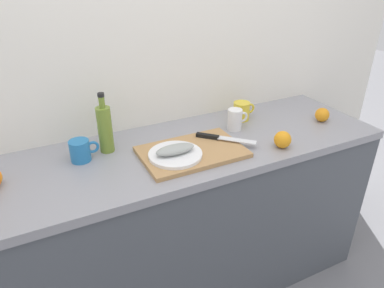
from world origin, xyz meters
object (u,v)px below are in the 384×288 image
Objects in this scene: cutting_board at (192,152)px; coffee_mug_2 at (242,111)px; white_plate at (175,155)px; olive_oil_bottle at (105,128)px; coffee_mug_1 at (81,151)px; fish_fillet at (175,149)px; coffee_mug_0 at (235,120)px; chef_knife at (218,137)px.

cutting_board is 3.58× the size of coffee_mug_2.
olive_oil_bottle is at bearing 138.44° from white_plate.
coffee_mug_2 is at bearing 3.94° from coffee_mug_1.
fish_fillet is at bearing -26.28° from coffee_mug_1.
fish_fillet is 0.42m from coffee_mug_0.
coffee_mug_0 is at bearing 20.33° from fish_fillet.
chef_knife is 0.62m from coffee_mug_1.
chef_knife is at bearing 13.44° from fish_fillet.
olive_oil_bottle is (-0.49, 0.16, 0.08)m from chef_knife.
coffee_mug_2 is at bearing 28.51° from cutting_board.
coffee_mug_0 is at bearing 22.92° from cutting_board.
olive_oil_bottle is (-0.33, 0.20, 0.10)m from cutting_board.
coffee_mug_2 is (0.74, 0.02, -0.06)m from olive_oil_bottle.
chef_knife reaches higher than white_plate.
chef_knife is 2.01× the size of coffee_mug_0.
coffee_mug_1 is at bearing -164.00° from olive_oil_bottle.
coffee_mug_2 is (0.86, 0.06, 0.00)m from coffee_mug_1.
coffee_mug_1 is at bearing -146.37° from chef_knife.
cutting_board is at bearing 10.72° from fish_fillet.
cutting_board is 2.02× the size of chef_knife.
chef_knife is (0.16, 0.04, 0.02)m from cutting_board.
olive_oil_bottle is at bearing 149.14° from cutting_board.
white_plate is 0.03m from fish_fillet.
white_plate is 0.85× the size of olive_oil_bottle.
fish_fillet is at bearing -154.36° from coffee_mug_2.
olive_oil_bottle is (-0.24, 0.21, 0.06)m from fish_fillet.
fish_fillet is 0.78× the size of chef_knife.
coffee_mug_2 is (0.25, 0.18, 0.02)m from chef_knife.
coffee_mug_1 is (-0.12, -0.03, -0.06)m from olive_oil_bottle.
fish_fillet reaches higher than cutting_board.
coffee_mug_1 is at bearing 177.55° from coffee_mug_0.
coffee_mug_1 is (-0.36, 0.18, -0.01)m from fish_fillet.
coffee_mug_2 is at bearing 1.89° from olive_oil_bottle.
coffee_mug_2 is at bearing 42.32° from coffee_mug_0.
coffee_mug_1 is (-0.45, 0.16, 0.04)m from cutting_board.
coffee_mug_1 is at bearing 153.72° from white_plate.
chef_knife is 1.77× the size of coffee_mug_2.
fish_fillet is 1.56× the size of coffee_mug_0.
cutting_board is at bearing -30.86° from olive_oil_bottle.
olive_oil_bottle is 2.17× the size of coffee_mug_2.
fish_fillet is 0.33m from olive_oil_bottle.
coffee_mug_1 is (-0.61, 0.12, 0.02)m from chef_knife.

